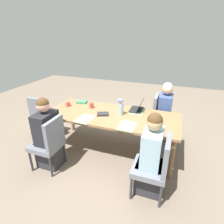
# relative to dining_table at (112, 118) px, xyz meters

# --- Properties ---
(ground_plane) EXTENTS (10.00, 10.00, 0.00)m
(ground_plane) POSITION_rel_dining_table_xyz_m (0.00, 0.00, -0.66)
(ground_plane) COLOR #756656
(dining_table) EXTENTS (2.33, 0.95, 0.73)m
(dining_table) POSITION_rel_dining_table_xyz_m (0.00, 0.00, 0.00)
(dining_table) COLOR olive
(dining_table) RESTS_ON ground_plane
(chair_near_left_near) EXTENTS (0.44, 0.44, 0.90)m
(chair_near_left_near) POSITION_rel_dining_table_xyz_m (-0.77, -0.82, -0.16)
(chair_near_left_near) COLOR slate
(chair_near_left_near) RESTS_ON ground_plane
(person_near_left_near) EXTENTS (0.36, 0.40, 1.19)m
(person_near_left_near) POSITION_rel_dining_table_xyz_m (-0.85, -0.76, -0.13)
(person_near_left_near) COLOR #2D2D33
(person_near_left_near) RESTS_ON ground_plane
(chair_far_left_mid) EXTENTS (0.44, 0.44, 0.90)m
(chair_far_left_mid) POSITION_rel_dining_table_xyz_m (0.74, 0.81, -0.16)
(chair_far_left_mid) COLOR slate
(chair_far_left_mid) RESTS_ON ground_plane
(person_far_left_mid) EXTENTS (0.36, 0.40, 1.19)m
(person_far_left_mid) POSITION_rel_dining_table_xyz_m (0.82, 0.75, -0.13)
(person_far_left_mid) COLOR #2D2D33
(person_far_left_mid) RESTS_ON ground_plane
(chair_far_left_far) EXTENTS (0.44, 0.44, 0.90)m
(chair_far_left_far) POSITION_rel_dining_table_xyz_m (-0.89, 0.79, -0.16)
(chair_far_left_far) COLOR slate
(chair_far_left_far) RESTS_ON ground_plane
(person_far_left_far) EXTENTS (0.36, 0.40, 1.19)m
(person_far_left_far) POSITION_rel_dining_table_xyz_m (-0.82, 0.73, -0.13)
(person_far_left_far) COLOR #2D2D33
(person_far_left_far) RESTS_ON ground_plane
(chair_head_right_right_near) EXTENTS (0.44, 0.44, 0.90)m
(chair_head_right_right_near) POSITION_rel_dining_table_xyz_m (1.49, 0.05, -0.16)
(chair_head_right_right_near) COLOR slate
(chair_head_right_right_near) RESTS_ON ground_plane
(flower_vase) EXTENTS (0.10, 0.09, 0.31)m
(flower_vase) POSITION_rel_dining_table_xyz_m (-0.15, -0.05, 0.22)
(flower_vase) COLOR #8EA8B7
(flower_vase) RESTS_ON dining_table
(placemat_near_left_near) EXTENTS (0.28, 0.37, 0.00)m
(placemat_near_left_near) POSITION_rel_dining_table_xyz_m (-0.38, -0.32, 0.07)
(placemat_near_left_near) COLOR #7FAD70
(placemat_near_left_near) RESTS_ON dining_table
(placemat_far_left_mid) EXTENTS (0.28, 0.37, 0.00)m
(placemat_far_left_mid) POSITION_rel_dining_table_xyz_m (0.37, 0.32, 0.07)
(placemat_far_left_mid) COLOR #7FAD70
(placemat_far_left_mid) RESTS_ON dining_table
(placemat_far_left_far) EXTENTS (0.26, 0.36, 0.00)m
(placemat_far_left_far) POSITION_rel_dining_table_xyz_m (-0.37, 0.32, 0.07)
(placemat_far_left_far) COLOR #7FAD70
(placemat_far_left_far) RESTS_ON dining_table
(laptop_near_left_near) EXTENTS (0.22, 0.32, 0.20)m
(laptop_near_left_near) POSITION_rel_dining_table_xyz_m (-0.38, -0.34, 0.11)
(laptop_near_left_near) COLOR black
(laptop_near_left_near) RESTS_ON dining_table
(coffee_mug_near_left) EXTENTS (0.08, 0.08, 0.08)m
(coffee_mug_near_left) POSITION_rel_dining_table_xyz_m (0.94, -0.08, 0.11)
(coffee_mug_near_left) COLOR #AD3D38
(coffee_mug_near_left) RESTS_ON dining_table
(coffee_mug_near_right) EXTENTS (0.07, 0.07, 0.09)m
(coffee_mug_near_right) POSITION_rel_dining_table_xyz_m (1.08, 0.30, 0.11)
(coffee_mug_near_right) COLOR #AD3D38
(coffee_mug_near_right) RESTS_ON dining_table
(coffee_mug_centre_left) EXTENTS (0.08, 0.08, 0.10)m
(coffee_mug_centre_left) POSITION_rel_dining_table_xyz_m (0.47, -0.16, 0.12)
(coffee_mug_centre_left) COLOR #AD3D38
(coffee_mug_centre_left) RESTS_ON dining_table
(book_red_cover) EXTENTS (0.24, 0.21, 0.03)m
(book_red_cover) POSITION_rel_dining_table_xyz_m (0.15, 0.06, 0.08)
(book_red_cover) COLOR #28282D
(book_red_cover) RESTS_ON dining_table
(book_blue_cover) EXTENTS (0.22, 0.17, 0.04)m
(book_blue_cover) POSITION_rel_dining_table_xyz_m (0.78, -0.33, 0.09)
(book_blue_cover) COLOR #3D7F56
(book_blue_cover) RESTS_ON dining_table
(phone_black) EXTENTS (0.11, 0.16, 0.01)m
(phone_black) POSITION_rel_dining_table_xyz_m (-0.68, -0.08, 0.07)
(phone_black) COLOR black
(phone_black) RESTS_ON dining_table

